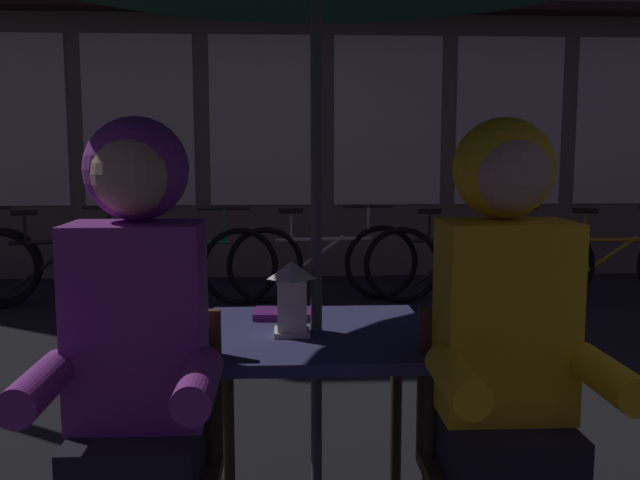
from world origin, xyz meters
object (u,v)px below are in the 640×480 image
Objects in this scene: chair_left at (145,459)px; bicycle_furthest at (616,263)px; chair_right at (497,451)px; bicycle_second at (63,265)px; person_left_hooded at (136,335)px; book at (283,314)px; person_right_hooded at (507,330)px; bicycle_fifth at (462,264)px; bicycle_fourth at (324,262)px; bicycle_third at (178,267)px; cafe_table at (316,362)px; lantern at (292,296)px.

chair_left is 0.52× the size of bicycle_furthest.
bicycle_second is (-2.45, 4.18, -0.14)m from chair_right.
book is at bearing 58.81° from person_left_hooded.
person_right_hooded is 0.84× the size of bicycle_fifth.
bicycle_fourth is at bearing 171.10° from bicycle_fifth.
chair_right is at bearing -102.95° from bicycle_fifth.
person_left_hooded is 4.55m from bicycle_fifth.
chair_left is 0.52× the size of bicycle_fifth.
bicycle_third is at bearing 109.65° from person_right_hooded.
person_left_hooded is 1.00× the size of person_right_hooded.
bicycle_fifth is (0.93, 4.05, -0.14)m from chair_right.
person_right_hooded is (0.96, 0.00, 0.00)m from person_left_hooded.
cafe_table is 3.95m from bicycle_fifth.
chair_right is 4.24m from bicycle_fourth.
cafe_table is at bearing 138.43° from person_right_hooded.
chair_right is at bearing 0.00° from chair_left.
cafe_table is at bearing -75.02° from bicycle_third.
person_right_hooded is 4.74m from bicycle_furthest.
person_right_hooded is 4.37m from bicycle_third.
cafe_table is 0.62m from chair_left.
chair_right reaches higher than cafe_table.
chair_left is 0.96m from chair_right.
chair_right is 0.62× the size of person_right_hooded.
book is at bearing 118.47° from cafe_table.
bicycle_third and bicycle_furthest have the same top height.
bicycle_fourth is (0.72, 4.29, -0.50)m from person_left_hooded.
bicycle_second is at bearing 117.27° from cafe_table.
lantern is 0.68m from person_right_hooded.
bicycle_fourth is at bearing 88.13° from book.
bicycle_fourth is at bearing 86.40° from cafe_table.
chair_left is at bearing -82.92° from bicycle_third.
bicycle_fifth is (1.89, 4.05, -0.14)m from chair_left.
bicycle_fourth and bicycle_furthest have the same top height.
chair_left is at bearing 180.00° from chair_right.
bicycle_fifth is at bearing 69.02° from cafe_table.
chair_left reaches higher than bicycle_fifth.
bicycle_furthest is at bearing 51.89° from person_left_hooded.
cafe_table is 4.62m from bicycle_furthest.
chair_right is (0.56, -0.33, -0.37)m from lantern.
person_left_hooded is at bearing -90.00° from chair_left.
bicycle_second is (-1.97, 3.81, -0.29)m from cafe_table.
person_right_hooded reaches higher than book.
chair_left is 0.52× the size of bicycle_third.
bicycle_fifth is at bearing 64.96° from chair_left.
bicycle_third is 3.74m from bicycle_furthest.
bicycle_second is at bearing 178.60° from bicycle_furthest.
cafe_table is 0.67m from person_left_hooded.
bicycle_second is at bearing 120.76° from book.
bicycle_fifth is 8.34× the size of book.
person_right_hooded is (0.56, -0.39, -0.01)m from lantern.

